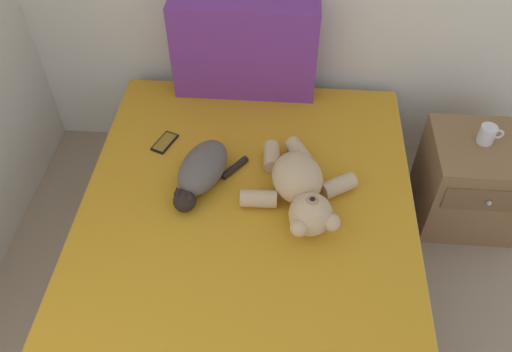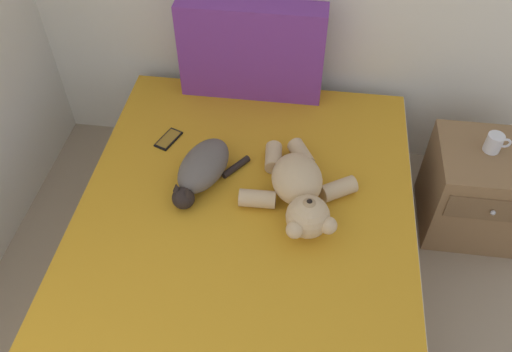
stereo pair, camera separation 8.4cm
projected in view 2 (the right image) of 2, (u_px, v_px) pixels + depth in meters
name	position (u px, v px, depth m)	size (l,w,h in m)	color
bed	(242.00, 264.00, 2.42)	(1.53, 2.08, 0.51)	olive
patterned_cushion	(251.00, 51.00, 2.68)	(0.74, 0.15, 0.52)	#72338C
cat	(202.00, 169.00, 2.38)	(0.34, 0.42, 0.15)	#59514C
teddy_bear	(300.00, 190.00, 2.27)	(0.52, 0.62, 0.20)	tan
cell_phone	(169.00, 139.00, 2.61)	(0.12, 0.16, 0.01)	black
nightstand	(478.00, 190.00, 2.73)	(0.50, 0.49, 0.51)	olive
mug	(494.00, 143.00, 2.53)	(0.12, 0.08, 0.09)	silver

